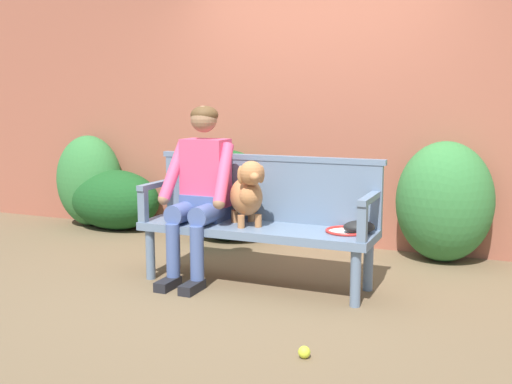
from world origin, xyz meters
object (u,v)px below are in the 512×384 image
at_px(person_seated, 201,186).
at_px(tennis_ball, 304,352).
at_px(baseball_glove, 359,227).
at_px(dog_on_bench, 248,193).
at_px(tennis_racket, 348,230).
at_px(garden_bench, 256,233).

xyz_separation_m(person_seated, tennis_ball, (1.19, -1.08, -0.69)).
bearing_deg(tennis_ball, baseball_glove, 89.35).
relative_size(dog_on_bench, tennis_racket, 0.84).
xyz_separation_m(dog_on_bench, tennis_racket, (0.73, 0.10, -0.24)).
bearing_deg(tennis_racket, dog_on_bench, -172.15).
bearing_deg(garden_bench, baseball_glove, 2.98).
distance_m(person_seated, dog_on_bench, 0.39).
relative_size(person_seated, tennis_ball, 19.93).
distance_m(person_seated, tennis_racket, 1.15).
bearing_deg(garden_bench, tennis_racket, 6.17).
bearing_deg(tennis_racket, tennis_ball, -86.36).
height_order(garden_bench, tennis_ball, garden_bench).
relative_size(person_seated, tennis_racket, 2.27).
height_order(dog_on_bench, tennis_racket, dog_on_bench).
xyz_separation_m(person_seated, baseball_glove, (1.20, 0.05, -0.23)).
xyz_separation_m(garden_bench, person_seated, (-0.45, -0.01, 0.33)).
relative_size(baseball_glove, tennis_ball, 3.33).
bearing_deg(baseball_glove, dog_on_bench, 159.25).
bearing_deg(tennis_ball, person_seated, 137.90).
height_order(garden_bench, person_seated, person_seated).
height_order(dog_on_bench, baseball_glove, dog_on_bench).
bearing_deg(tennis_racket, baseball_glove, -20.81).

